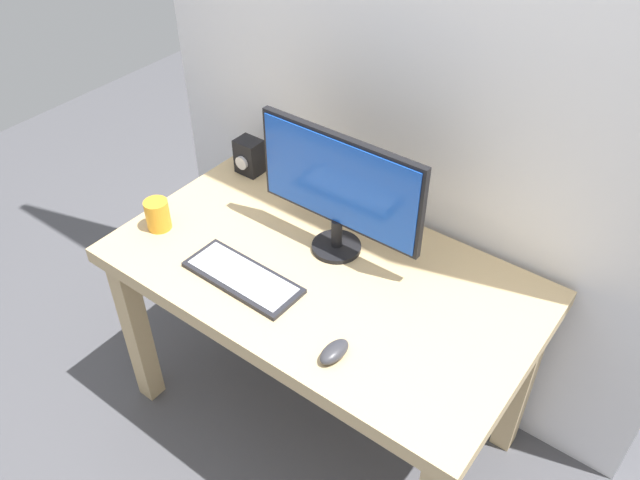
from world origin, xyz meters
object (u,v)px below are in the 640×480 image
Objects in this scene: desk at (322,294)px; audio_controller at (249,156)px; coffee_mug at (158,215)px; keyboard_primary at (243,277)px; mouse at (334,352)px; monitor at (339,187)px.

desk is 0.65m from audio_controller.
audio_controller is at bearing 87.54° from coffee_mug.
mouse is at bearing -10.83° from keyboard_primary.
audio_controller is at bearing 153.06° from desk.
monitor reaches higher than desk.
monitor reaches higher than keyboard_primary.
coffee_mug is at bearing 176.77° from keyboard_primary.
mouse reaches higher than keyboard_primary.
monitor reaches higher than mouse.
mouse is at bearing -34.43° from audio_controller.
audio_controller is at bearing 129.51° from keyboard_primary.
audio_controller reaches higher than desk.
desk is 0.37m from monitor.
audio_controller is (-0.80, 0.55, 0.05)m from mouse.
mouse is (0.26, -0.38, -0.22)m from monitor.
keyboard_primary is 0.61m from audio_controller.
keyboard_primary is (-0.15, -0.31, -0.23)m from monitor.
coffee_mug is (-0.41, 0.02, 0.05)m from keyboard_primary.
keyboard_primary is at bearing -50.49° from audio_controller.
desk is at bearing 47.10° from keyboard_primary.
audio_controller is 0.45m from coffee_mug.
monitor is at bearing -16.88° from audio_controller.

